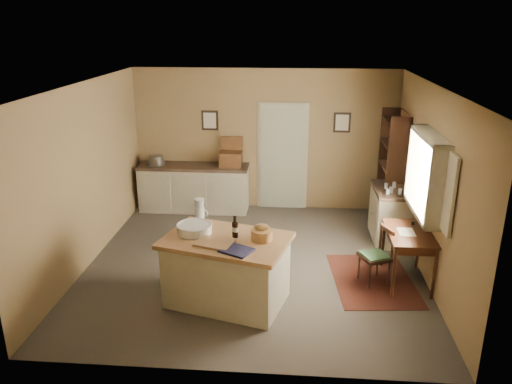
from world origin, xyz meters
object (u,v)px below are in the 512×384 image
sideboard (195,186)px  writing_desk (409,238)px  work_island (226,268)px  desk_chair (375,257)px  right_cabinet (389,213)px  shelving_unit (394,169)px

sideboard → writing_desk: (3.54, -2.58, 0.19)m
work_island → desk_chair: (2.01, 0.66, -0.08)m
writing_desk → desk_chair: bearing=-172.7°
writing_desk → work_island: bearing=-163.8°
right_cabinet → shelving_unit: size_ratio=0.49×
sideboard → writing_desk: size_ratio=2.15×
writing_desk → shelving_unit: 2.24m
sideboard → desk_chair: (3.08, -2.63, -0.08)m
right_cabinet → sideboard: bearing=162.8°
sideboard → right_cabinet: sideboard is taller
sideboard → right_cabinet: size_ratio=2.10×
work_island → sideboard: 3.47m
writing_desk → shelving_unit: shelving_unit is taller
writing_desk → right_cabinet: (-0.00, 1.48, -0.22)m
sideboard → writing_desk: sideboard is taller
desk_chair → shelving_unit: size_ratio=0.39×
writing_desk → right_cabinet: bearing=90.0°
right_cabinet → shelving_unit: (0.15, 0.72, 0.56)m
desk_chair → right_cabinet: 1.61m
work_island → sideboard: work_island is taller
shelving_unit → work_island: bearing=-131.9°
work_island → writing_desk: (2.47, 0.72, 0.19)m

